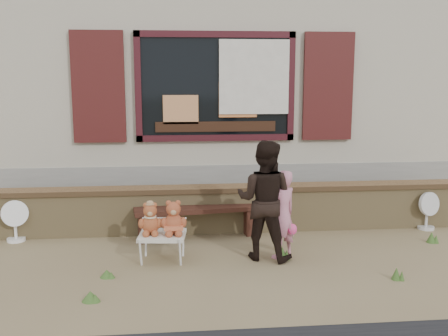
{
  "coord_description": "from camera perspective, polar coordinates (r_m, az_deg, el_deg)",
  "views": [
    {
      "loc": [
        -0.67,
        -6.3,
        2.24
      ],
      "look_at": [
        0.0,
        0.6,
        1.0
      ],
      "focal_mm": 42.0,
      "sensor_mm": 36.0,
      "label": 1
    }
  ],
  "objects": [
    {
      "name": "fan_right",
      "position": [
        8.23,
        21.22,
        -4.33
      ],
      "size": [
        0.36,
        0.24,
        0.56
      ],
      "rotation": [
        0.0,
        0.0,
        0.32
      ],
      "color": "silver",
      "rests_on": "ground"
    },
    {
      "name": "folding_chair",
      "position": [
        6.44,
        -6.73,
        -7.38
      ],
      "size": [
        0.6,
        0.54,
        0.34
      ],
      "rotation": [
        0.0,
        0.0,
        -0.1
      ],
      "color": "silver",
      "rests_on": "ground"
    },
    {
      "name": "brick_wall",
      "position": [
        7.57,
        -0.29,
        -4.38
      ],
      "size": [
        7.1,
        0.36,
        0.67
      ],
      "color": "tan",
      "rests_on": "ground"
    },
    {
      "name": "teddy_bear_right",
      "position": [
        6.36,
        -5.52,
        -5.3
      ],
      "size": [
        0.34,
        0.3,
        0.42
      ],
      "primitive_type": null,
      "rotation": [
        0.0,
        0.0,
        -0.1
      ],
      "color": "brown",
      "rests_on": "folding_chair"
    },
    {
      "name": "fan_left",
      "position": [
        7.67,
        -21.81,
        -5.34
      ],
      "size": [
        0.37,
        0.25,
        0.58
      ],
      "rotation": [
        0.0,
        0.0,
        0.41
      ],
      "color": "white",
      "rests_on": "ground"
    },
    {
      "name": "teddy_bear_left",
      "position": [
        6.39,
        -8.02,
        -5.4
      ],
      "size": [
        0.31,
        0.28,
        0.4
      ],
      "primitive_type": null,
      "rotation": [
        0.0,
        0.0,
        -0.1
      ],
      "color": "brown",
      "rests_on": "folding_chair"
    },
    {
      "name": "adult",
      "position": [
        6.39,
        4.44,
        -3.52
      ],
      "size": [
        0.88,
        0.81,
        1.47
      ],
      "primitive_type": "imported",
      "rotation": [
        0.0,
        0.0,
        2.7
      ],
      "color": "black",
      "rests_on": "ground"
    },
    {
      "name": "grass_tufts",
      "position": [
        6.04,
        -2.6,
        -11.02
      ],
      "size": [
        5.85,
        1.6,
        0.15
      ],
      "color": "#3C5F26",
      "rests_on": "ground"
    },
    {
      "name": "bench",
      "position": [
        7.31,
        -3.06,
        -5.13
      ],
      "size": [
        1.73,
        0.57,
        0.43
      ],
      "rotation": [
        0.0,
        0.0,
        0.13
      ],
      "color": "black",
      "rests_on": "ground"
    },
    {
      "name": "ground",
      "position": [
        6.72,
        0.5,
        -9.33
      ],
      "size": [
        80.0,
        80.0,
        0.0
      ],
      "primitive_type": "plane",
      "color": "brown",
      "rests_on": "ground"
    },
    {
      "name": "shopfront",
      "position": [
        10.81,
        -2.03,
        8.86
      ],
      "size": [
        8.04,
        5.13,
        4.0
      ],
      "color": "gray",
      "rests_on": "ground"
    },
    {
      "name": "child",
      "position": [
        6.48,
        6.36,
        -5.04
      ],
      "size": [
        0.48,
        0.44,
        1.1
      ],
      "primitive_type": "imported",
      "rotation": [
        0.0,
        0.0,
        3.71
      ],
      "color": "pink",
      "rests_on": "ground"
    }
  ]
}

